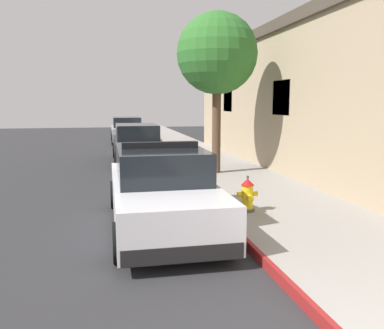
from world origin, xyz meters
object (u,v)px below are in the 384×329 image
Objects in this scene: parked_car_dark_far at (127,130)px; fire_hydrant at (247,195)px; parked_car_silver_ahead at (137,145)px; street_tree at (217,54)px; police_cruiser at (161,190)px.

parked_car_dark_far is 17.93m from fire_hydrant.
parked_car_silver_ahead is 0.95× the size of street_tree.
fire_hydrant is at bearing 5.22° from police_cruiser.
street_tree is (0.62, 4.88, 3.44)m from fire_hydrant.
police_cruiser is 6.47m from street_tree.
fire_hydrant is at bearing -79.33° from parked_car_silver_ahead.
street_tree is (2.28, -12.98, 3.21)m from parked_car_dark_far.
parked_car_silver_ahead and parked_car_dark_far have the same top height.
fire_hydrant is at bearing -97.30° from street_tree.
parked_car_silver_ahead is 6.37× the size of fire_hydrant.
parked_car_silver_ahead is 1.00× the size of parked_car_dark_far.
parked_car_dark_far is at bearing 95.30° from fire_hydrant.
police_cruiser is 18.02m from parked_car_dark_far.
fire_hydrant is (1.66, -17.85, -0.23)m from parked_car_dark_far.
police_cruiser is at bearing -174.78° from fire_hydrant.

